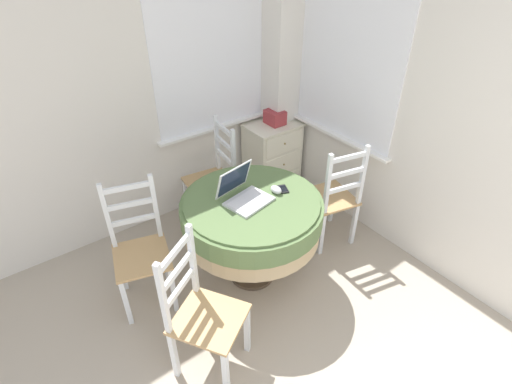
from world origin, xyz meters
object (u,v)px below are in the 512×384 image
Objects in this scene: computer_mouse at (276,190)px; cell_phone at (283,189)px; round_dining_table at (252,216)px; laptop at (244,194)px; dining_chair_near_back_window at (214,179)px; corner_cabinet at (272,156)px; storage_box at (275,117)px; dining_chair_left_flank at (140,250)px; dining_chair_camera_near at (202,314)px; dining_chair_near_right_window at (333,198)px.

cell_phone is (0.07, -0.00, -0.02)m from computer_mouse.
round_dining_table is 0.31m from cell_phone.
computer_mouse is at bearing -16.25° from laptop.
dining_chair_near_back_window is 1.35× the size of corner_cabinet.
round_dining_table is at bearing -101.08° from dining_chair_near_back_window.
cell_phone is at bearing -13.16° from laptop.
storage_box is at bearing 44.12° from round_dining_table.
computer_mouse is at bearing -19.48° from dining_chair_left_flank.
round_dining_table is 5.54× the size of storage_box.
storage_box is at bearing 9.26° from dining_chair_near_back_window.
dining_chair_camera_near is 2.18m from storage_box.
dining_chair_near_right_window is 5.25× the size of storage_box.
computer_mouse is 1.24m from storage_box.
computer_mouse is 0.10× the size of dining_chair_left_flank.
dining_chair_left_flank is (-0.96, 0.34, -0.32)m from computer_mouse.
computer_mouse is at bearing -8.83° from round_dining_table.
dining_chair_near_right_window reaches higher than cell_phone.
dining_chair_near_back_window is at bearing 126.98° from dining_chair_near_right_window.
computer_mouse is 0.90m from dining_chair_near_back_window.
corner_cabinet is at bearing 42.38° from laptop.
dining_chair_near_back_window is at bearing 55.68° from dining_chair_camera_near.
cell_phone is 1.12m from dining_chair_left_flank.
dining_chair_near_back_window reaches higher than round_dining_table.
dining_chair_near_right_window reaches higher than round_dining_table.
dining_chair_near_back_window is (-0.11, 0.84, -0.30)m from cell_phone.
dining_chair_camera_near is (-0.85, -1.24, 0.00)m from dining_chair_near_back_window.
corner_cabinet is (0.79, 0.13, -0.09)m from dining_chair_near_back_window.
dining_chair_near_right_window is (0.61, -0.03, -0.32)m from computer_mouse.
dining_chair_near_right_window is 1.35× the size of corner_cabinet.
laptop reaches higher than dining_chair_near_right_window.
computer_mouse is at bearing 177.45° from dining_chair_near_right_window.
computer_mouse is 0.14× the size of corner_cabinet.
round_dining_table is 1.36m from storage_box.
round_dining_table is 1.06× the size of dining_chair_near_right_window.
storage_box reaches higher than computer_mouse.
cell_phone is 0.12× the size of dining_chair_camera_near.
storage_box is at bearing 51.59° from computer_mouse.
computer_mouse reaches higher than round_dining_table.
dining_chair_near_right_window is 1.01m from corner_cabinet.
corner_cabinet is (0.68, 0.97, -0.39)m from cell_phone.
laptop is 0.37× the size of dining_chair_near_right_window.
round_dining_table is 0.26m from computer_mouse.
laptop is 1.35m from storage_box.
dining_chair_near_right_window is at bearing -97.77° from corner_cabinet.
dining_chair_left_flank is at bearing -151.65° from dining_chair_near_back_window.
corner_cabinet is at bearing 175.03° from storage_box.
corner_cabinet is 3.89× the size of storage_box.
dining_chair_near_right_window is at bearing -13.16° from dining_chair_left_flank.
dining_chair_camera_near is 1.35× the size of corner_cabinet.
laptop is at bearing -104.61° from dining_chair_near_back_window.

